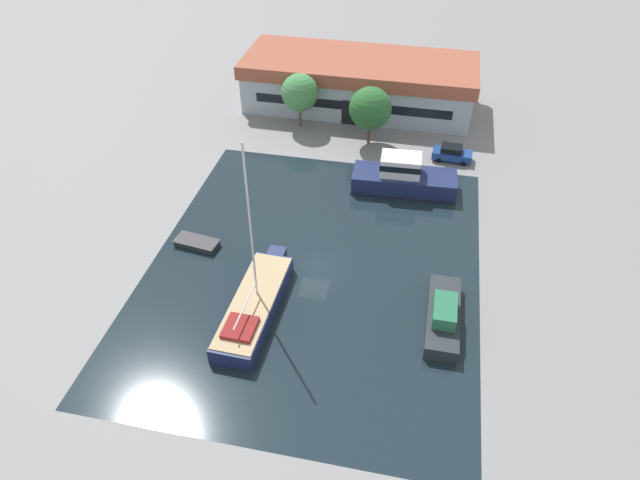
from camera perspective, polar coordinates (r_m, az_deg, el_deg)
ground_plane at (r=49.23m, az=-0.62°, el=-2.80°), size 440.00×440.00×0.00m
water_canal at (r=49.22m, az=-0.62°, el=-2.79°), size 27.99×34.88×0.01m
warehouse_building at (r=74.10m, az=3.95°, el=15.47°), size 28.63×11.44×6.02m
quay_tree_near_building at (r=68.34m, az=-2.04°, el=14.53°), size 4.33×4.33×6.46m
quay_tree_by_water at (r=64.80m, az=5.05°, el=12.96°), size 4.74×4.74×6.70m
parked_car at (r=64.57m, az=13.06°, el=8.45°), size 4.34×2.11×1.73m
sailboat_moored at (r=45.31m, az=-6.54°, el=-6.38°), size 3.61×12.43×14.88m
motor_cruiser at (r=58.52m, az=8.32°, el=6.21°), size 10.68×4.24×3.82m
small_dinghy at (r=52.48m, az=-12.21°, el=-0.28°), size 4.17×2.30×0.58m
cabin_boat at (r=45.12m, az=12.23°, el=-7.36°), size 2.51×8.03×2.33m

